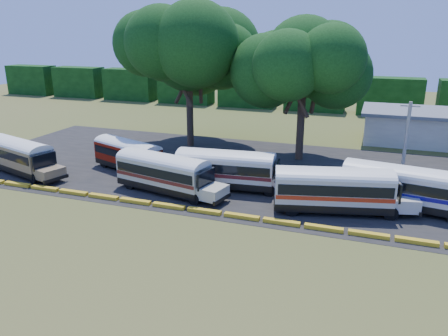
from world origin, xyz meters
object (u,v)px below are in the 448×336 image
(tree_west, at_px, (188,51))
(bus_white_red, at_px, (336,188))
(bus_red, at_px, (129,153))
(bus_beige, at_px, (20,154))
(bus_cream_west, at_px, (165,171))

(tree_west, bearing_deg, bus_white_red, -38.60)
(bus_red, xyz_separation_m, tree_west, (1.71, 11.03, 9.28))
(bus_white_red, bearing_deg, bus_red, 156.08)
(bus_beige, height_order, bus_red, bus_beige)
(bus_beige, bearing_deg, bus_red, 40.17)
(bus_red, height_order, bus_cream_west, bus_cream_west)
(bus_red, relative_size, bus_white_red, 0.88)
(bus_cream_west, relative_size, tree_west, 0.67)
(bus_beige, distance_m, bus_cream_west, 15.58)
(bus_red, height_order, tree_west, tree_west)
(bus_beige, relative_size, tree_west, 0.67)
(bus_beige, bearing_deg, tree_west, 70.10)
(bus_beige, xyz_separation_m, bus_cream_west, (15.58, -0.04, -0.02))
(bus_red, relative_size, tree_west, 0.62)
(bus_red, distance_m, tree_west, 14.51)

